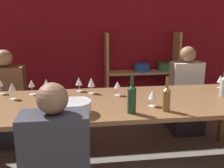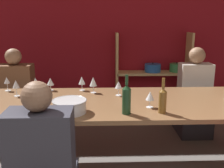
% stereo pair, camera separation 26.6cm
% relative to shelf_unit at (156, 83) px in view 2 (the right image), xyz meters
% --- Properties ---
extents(wall_back_red, '(8.80, 0.06, 2.70)m').
position_rel_shelf_unit_xyz_m(wall_back_red, '(-0.60, 0.20, 0.84)').
color(wall_back_red, maroon).
rests_on(wall_back_red, ground_plane).
extents(shelf_unit, '(1.20, 0.30, 1.32)m').
position_rel_shelf_unit_xyz_m(shelf_unit, '(0.00, 0.00, 0.00)').
color(shelf_unit, tan).
rests_on(shelf_unit, ground_plane).
extents(dining_table, '(3.10, 1.05, 0.74)m').
position_rel_shelf_unit_xyz_m(dining_table, '(-0.77, -1.67, 0.17)').
color(dining_table, brown).
rests_on(dining_table, ground_plane).
extents(mixing_bowl, '(0.30, 0.30, 0.11)m').
position_rel_shelf_unit_xyz_m(mixing_bowl, '(-1.16, -1.98, 0.29)').
color(mixing_bowl, '#B7BABC').
rests_on(mixing_bowl, dining_table).
extents(wine_bottle_green, '(0.07, 0.07, 0.31)m').
position_rel_shelf_unit_xyz_m(wine_bottle_green, '(-0.35, -2.01, 0.35)').
color(wine_bottle_green, brown).
rests_on(wine_bottle_green, dining_table).
extents(wine_bottle_dark, '(0.08, 0.08, 0.34)m').
position_rel_shelf_unit_xyz_m(wine_bottle_dark, '(-0.67, -2.02, 0.36)').
color(wine_bottle_dark, '#19381E').
rests_on(wine_bottle_dark, dining_table).
extents(wine_glass_white_b, '(0.07, 0.07, 0.17)m').
position_rel_shelf_unit_xyz_m(wine_glass_white_b, '(-1.61, -1.32, 0.35)').
color(wine_glass_white_b, white).
rests_on(wine_glass_white_b, dining_table).
extents(wine_glass_empty_a, '(0.08, 0.08, 0.18)m').
position_rel_shelf_unit_xyz_m(wine_glass_empty_a, '(-0.97, -1.36, 0.35)').
color(wine_glass_empty_a, white).
rests_on(wine_glass_empty_a, dining_table).
extents(wine_glass_empty_b, '(0.08, 0.08, 0.15)m').
position_rel_shelf_unit_xyz_m(wine_glass_empty_b, '(-1.46, -1.24, 0.33)').
color(wine_glass_empty_b, white).
rests_on(wine_glass_empty_b, dining_table).
extents(wine_glass_empty_c, '(0.08, 0.08, 0.15)m').
position_rel_shelf_unit_xyz_m(wine_glass_empty_c, '(-0.44, -1.87, 0.34)').
color(wine_glass_empty_c, white).
rests_on(wine_glass_empty_c, dining_table).
extents(wine_glass_white_c, '(0.07, 0.07, 0.17)m').
position_rel_shelf_unit_xyz_m(wine_glass_white_c, '(-1.78, -1.46, 0.36)').
color(wine_glass_white_c, white).
rests_on(wine_glass_white_c, dining_table).
extents(wine_glass_empty_d, '(0.07, 0.07, 0.16)m').
position_rel_shelf_unit_xyz_m(wine_glass_empty_d, '(-1.95, -1.24, 0.35)').
color(wine_glass_empty_d, white).
rests_on(wine_glass_empty_d, dining_table).
extents(wine_glass_white_d, '(0.08, 0.08, 0.16)m').
position_rel_shelf_unit_xyz_m(wine_glass_white_d, '(-1.10, -1.25, 0.34)').
color(wine_glass_white_d, white).
rests_on(wine_glass_white_d, dining_table).
extents(wine_glass_red_a, '(0.08, 0.08, 0.15)m').
position_rel_shelf_unit_xyz_m(wine_glass_red_a, '(-0.70, -1.47, 0.34)').
color(wine_glass_red_a, white).
rests_on(wine_glass_red_a, dining_table).
extents(person_far_a, '(0.45, 0.56, 1.17)m').
position_rel_shelf_unit_xyz_m(person_far_a, '(-1.99, -0.82, -0.09)').
color(person_far_a, '#2D2D38').
rests_on(person_far_a, ground_plane).
extents(person_far_b, '(0.41, 0.52, 1.18)m').
position_rel_shelf_unit_xyz_m(person_far_b, '(0.35, -0.81, -0.08)').
color(person_far_b, '#2D2D38').
rests_on(person_far_b, ground_plane).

